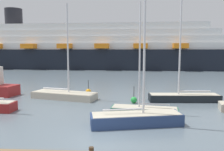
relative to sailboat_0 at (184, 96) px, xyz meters
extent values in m
plane|color=slate|center=(-7.79, -10.87, -0.61)|extent=(600.00, 600.00, 0.00)
cube|color=black|center=(0.01, 0.00, -0.25)|extent=(7.36, 1.98, 0.73)
cube|color=beige|center=(0.01, 0.00, 0.14)|extent=(7.07, 1.83, 0.04)
cylinder|color=silver|center=(-0.57, -0.03, 5.87)|extent=(0.18, 0.18, 11.49)
cylinder|color=silver|center=(1.07, 0.05, 0.47)|extent=(3.29, 0.29, 0.14)
cube|color=navy|center=(-5.39, -7.99, -0.19)|extent=(6.72, 2.97, 0.84)
cube|color=beige|center=(-5.39, -7.99, 0.25)|extent=(6.44, 2.78, 0.04)
cylinder|color=silver|center=(-4.88, -7.89, 6.16)|extent=(0.16, 0.16, 11.87)
cylinder|color=silver|center=(-6.31, -8.17, 0.58)|extent=(2.90, 0.69, 0.13)
cube|color=#BCB29E|center=(-12.87, 0.61, -0.25)|extent=(7.53, 4.02, 0.72)
cube|color=beige|center=(-12.87, 0.61, 0.13)|extent=(7.20, 3.78, 0.04)
cylinder|color=silver|center=(-12.31, 0.45, 4.86)|extent=(0.17, 0.17, 9.50)
cylinder|color=silver|center=(-13.88, 0.89, 0.46)|extent=(3.16, 1.01, 0.14)
cube|color=#2D6B51|center=(-4.54, -4.81, -0.37)|extent=(5.81, 2.38, 0.48)
cube|color=beige|center=(-4.54, -4.81, -0.11)|extent=(5.57, 2.23, 0.04)
cylinder|color=silver|center=(-4.98, -4.74, 4.26)|extent=(0.14, 0.14, 8.77)
cylinder|color=silver|center=(-3.73, -4.93, 0.22)|extent=(2.52, 0.49, 0.11)
sphere|color=orange|center=(-10.57, 3.14, -0.27)|extent=(0.69, 0.69, 0.69)
cylinder|color=black|center=(-10.57, 3.14, 0.60)|extent=(0.06, 0.06, 1.05)
sphere|color=green|center=(-5.27, -1.10, -0.29)|extent=(0.65, 0.65, 0.65)
cylinder|color=black|center=(-5.27, -1.10, 0.57)|extent=(0.06, 0.06, 1.07)
cube|color=black|center=(-21.60, 43.73, 2.12)|extent=(100.07, 19.38, 5.47)
cube|color=white|center=(-21.60, 43.73, 5.75)|extent=(92.04, 17.27, 1.79)
cube|color=white|center=(-21.60, 43.73, 7.54)|extent=(86.51, 16.24, 1.79)
cube|color=white|center=(-21.60, 43.73, 9.33)|extent=(80.99, 15.20, 1.79)
cube|color=white|center=(-21.60, 43.73, 11.13)|extent=(75.47, 14.16, 1.79)
cube|color=orange|center=(-31.93, 37.05, 5.75)|extent=(3.73, 2.98, 1.25)
cube|color=orange|center=(-22.00, 36.50, 5.75)|extent=(3.73, 2.98, 1.25)
cube|color=orange|center=(-12.07, 35.95, 5.75)|extent=(3.73, 2.98, 1.25)
cube|color=orange|center=(-2.14, 35.40, 5.75)|extent=(3.73, 2.98, 1.25)
cube|color=orange|center=(7.79, 34.86, 5.75)|extent=(3.73, 2.98, 1.25)
cylinder|color=black|center=(-39.48, 44.72, 14.51)|extent=(5.01, 5.01, 4.97)
camera|label=1|loc=(-6.27, -24.02, 4.75)|focal=36.88mm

